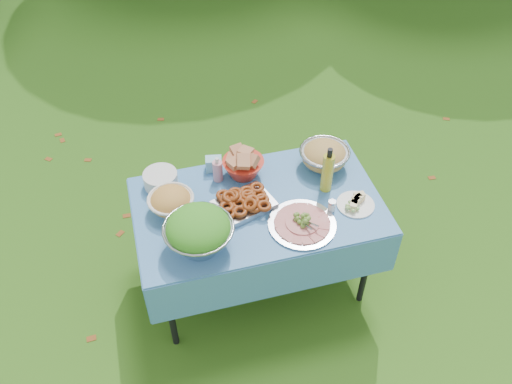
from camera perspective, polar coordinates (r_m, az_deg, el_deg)
ground at (r=3.80m, az=0.19°, el=-9.31°), size 80.00×80.00×0.00m
picnic_table at (r=3.50m, az=0.21°, el=-5.65°), size 1.46×0.86×0.76m
salad_bowl at (r=2.92m, az=-6.06°, el=-4.14°), size 0.39×0.39×0.25m
pasta_bowl_white at (r=3.17m, az=-8.95°, el=-0.96°), size 0.34×0.34×0.15m
plate_stack at (r=3.35m, az=-10.01°, el=1.33°), size 0.26×0.26×0.09m
wipes_box at (r=3.41m, az=-4.47°, el=2.95°), size 0.11×0.09×0.09m
sanitizer_bottle at (r=3.31m, az=-4.07°, el=2.42°), size 0.08×0.08×0.17m
bread_bowl at (r=3.34m, az=-1.35°, el=2.96°), size 0.28×0.28×0.17m
pasta_bowl_steel at (r=3.43m, az=7.21°, el=3.86°), size 0.34×0.34×0.17m
fried_tray at (r=3.17m, az=-1.27°, el=-1.11°), size 0.39×0.32×0.08m
charcuterie_platter at (r=3.08m, az=4.92°, el=-2.94°), size 0.43×0.43×0.09m
oil_bottle at (r=3.23m, az=7.57°, el=2.35°), size 0.09×0.09×0.32m
cheese_plate at (r=3.24m, az=10.49°, el=-0.99°), size 0.29×0.29×0.06m
shaker at (r=3.18m, az=7.98°, el=-1.44°), size 0.05×0.05×0.07m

